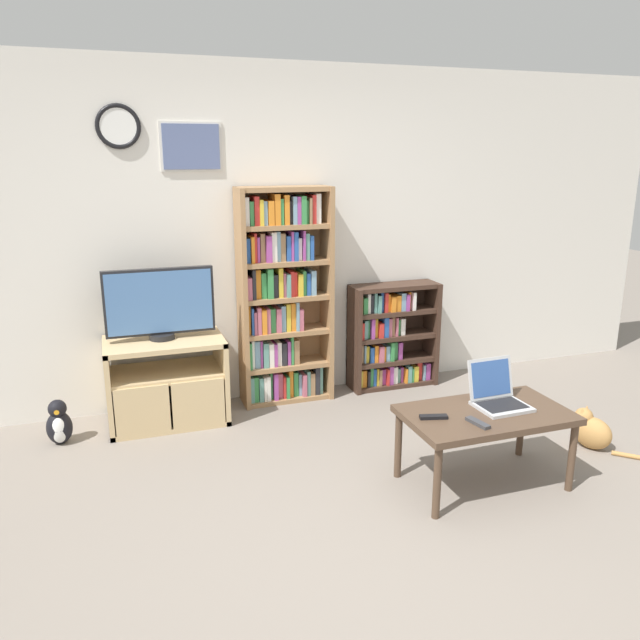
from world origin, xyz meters
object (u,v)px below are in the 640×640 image
Objects in this scene: laptop at (497,395)px; bookshelf_short at (389,337)px; cat at (591,431)px; remote_far_from_laptop at (434,417)px; coffee_table at (486,419)px; remote_near_laptop at (478,423)px; tv_stand at (167,381)px; bookshelf_tall at (281,297)px; television at (160,304)px; penguin_figurine at (59,424)px.

bookshelf_short is at bearing 86.73° from laptop.
bookshelf_short is 1.75m from cat.
coffee_table is at bearing -77.11° from remote_far_from_laptop.
laptop reaches higher than remote_near_laptop.
coffee_table is (-0.16, -1.69, -0.01)m from bookshelf_short.
laptop is at bearing -38.88° from tv_stand.
television is at bearing -172.32° from bookshelf_tall.
bookshelf_tall reaches higher than television.
remote_far_from_laptop is (-0.46, -0.06, -0.06)m from laptop.
television is (-0.01, 0.03, 0.58)m from tv_stand.
bookshelf_short is at bearing 84.55° from coffee_table.
remote_far_from_laptop reaches higher than penguin_figurine.
coffee_table is 3.06× the size of penguin_figurine.
television is 4.66× the size of remote_near_laptop.
tv_stand is at bearing 137.99° from coffee_table.
coffee_table is 0.21m from remote_near_laptop.
tv_stand is 2.04m from remote_far_from_laptop.
cat is (0.85, 0.10, -0.41)m from laptop.
television reaches higher than remote_near_laptop.
penguin_figurine is (-3.41, 1.23, 0.02)m from cat.
television is at bearing 105.13° from tv_stand.
remote_far_from_laptop is at bearing 162.44° from cat.
television is 0.45× the size of bookshelf_tall.
coffee_table is at bearing -147.13° from remote_near_laptop.
penguin_figurine is (-0.74, -0.13, -0.17)m from tv_stand.
remote_far_from_laptop is at bearing -174.78° from laptop.
bookshelf_tall is at bearing -179.74° from bookshelf_short.
television is 1.93m from bookshelf_short.
remote_near_laptop is (-0.15, -0.14, 0.06)m from coffee_table.
tv_stand reaches higher than coffee_table.
bookshelf_short reaches higher than remote_far_from_laptop.
bookshelf_short reaches higher than laptop.
bookshelf_short is at bearing 6.46° from penguin_figurine.
bookshelf_short is at bearing 3.97° from television.
remote_far_from_laptop is (1.37, -1.55, -0.42)m from television.
television reaches higher than tv_stand.
bookshelf_short reaches higher than coffee_table.
laptop is at bearing -27.49° from penguin_figurine.
bookshelf_short is at bearing 0.26° from bookshelf_tall.
coffee_table is at bearing -29.79° from penguin_figurine.
television reaches higher than coffee_table.
penguin_figurine is (-0.74, -0.17, -0.75)m from television.
remote_near_laptop is at bearing -71.03° from bookshelf_tall.
remote_near_laptop is 1.00× the size of remote_far_from_laptop.
remote_far_from_laptop is at bearing -48.83° from remote_near_laptop.
bookshelf_short is 1.91× the size of cat.
remote_near_laptop is (1.56, -1.70, -0.42)m from television.
tv_stand is at bearing 56.68° from remote_far_from_laptop.
bookshelf_tall reaches higher than laptop.
bookshelf_tall is 1.91× the size of bookshelf_short.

